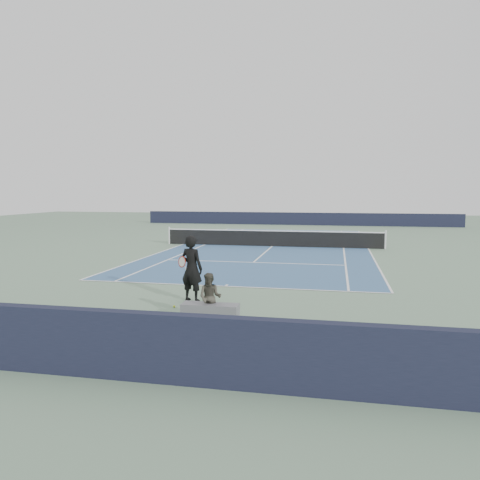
% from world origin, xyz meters
% --- Properties ---
extents(ground, '(80.00, 80.00, 0.00)m').
position_xyz_m(ground, '(0.00, 0.00, 0.00)').
color(ground, slate).
extents(court_surface, '(10.97, 23.77, 0.01)m').
position_xyz_m(court_surface, '(0.00, 0.00, 0.01)').
color(court_surface, '#385B85').
rests_on(court_surface, ground).
extents(tennis_net, '(12.90, 0.10, 1.07)m').
position_xyz_m(tennis_net, '(0.00, 0.00, 0.50)').
color(tennis_net, silver).
rests_on(tennis_net, ground).
extents(windscreen_far, '(30.00, 0.25, 1.20)m').
position_xyz_m(windscreen_far, '(0.00, 17.88, 0.60)').
color(windscreen_far, black).
rests_on(windscreen_far, ground).
extents(windscreen_near, '(30.00, 0.25, 1.20)m').
position_xyz_m(windscreen_near, '(0.00, -19.88, 0.60)').
color(windscreen_near, black).
rests_on(windscreen_near, ground).
extents(tennis_player, '(0.88, 0.73, 1.97)m').
position_xyz_m(tennis_player, '(-0.48, -14.13, 0.98)').
color(tennis_player, black).
rests_on(tennis_player, ground).
extents(tennis_ball, '(0.07, 0.07, 0.07)m').
position_xyz_m(tennis_ball, '(-0.74, -14.98, 0.03)').
color(tennis_ball, '#CCDF2D').
rests_on(tennis_ball, ground).
extents(spectator_bench, '(1.44, 0.48, 1.23)m').
position_xyz_m(spectator_bench, '(0.63, -16.16, 0.44)').
color(spectator_bench, slate).
rests_on(spectator_bench, ground).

